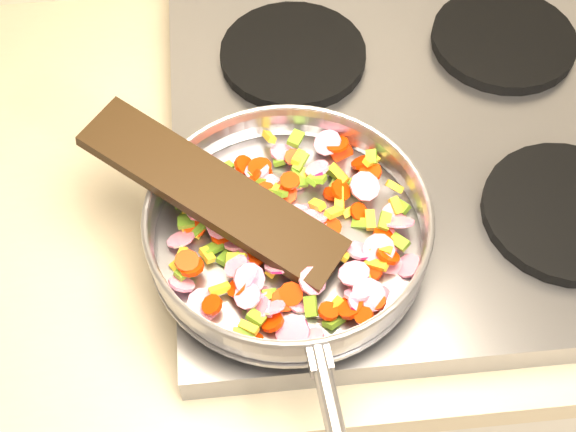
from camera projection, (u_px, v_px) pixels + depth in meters
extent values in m
cube|color=#939399|center=(417.00, 142.00, 0.99)|extent=(0.60, 0.60, 0.04)
cylinder|color=black|center=(319.00, 233.00, 0.88)|extent=(0.19, 0.19, 0.02)
cylinder|color=black|center=(567.00, 212.00, 0.90)|extent=(0.19, 0.19, 0.02)
cylinder|color=black|center=(293.00, 55.00, 1.04)|extent=(0.19, 0.19, 0.02)
cylinder|color=black|center=(504.00, 40.00, 1.06)|extent=(0.19, 0.19, 0.02)
cylinder|color=#9E9EA5|center=(288.00, 239.00, 0.87)|extent=(0.30, 0.30, 0.01)
torus|color=#9E9EA5|center=(288.00, 225.00, 0.84)|extent=(0.34, 0.34, 0.05)
torus|color=#9E9EA5|center=(288.00, 214.00, 0.83)|extent=(0.30, 0.30, 0.01)
cube|color=#9E9EA5|center=(319.00, 358.00, 0.75)|extent=(0.02, 0.03, 0.02)
cylinder|color=#DD1561|center=(255.00, 293.00, 0.82)|extent=(0.04, 0.03, 0.03)
cube|color=#649921|center=(371.00, 157.00, 0.90)|extent=(0.02, 0.02, 0.01)
cube|color=yellow|center=(370.00, 220.00, 0.87)|extent=(0.01, 0.02, 0.01)
cube|color=#649921|center=(201.00, 207.00, 0.87)|extent=(0.02, 0.02, 0.01)
cube|color=#649921|center=(256.00, 318.00, 0.79)|extent=(0.02, 0.02, 0.01)
cylinder|color=red|center=(338.00, 144.00, 0.91)|extent=(0.03, 0.04, 0.01)
cylinder|color=#DD1561|center=(399.00, 222.00, 0.85)|extent=(0.04, 0.04, 0.03)
cube|color=#649921|center=(359.00, 189.00, 0.89)|extent=(0.02, 0.02, 0.01)
cube|color=yellow|center=(339.00, 174.00, 0.88)|extent=(0.02, 0.03, 0.01)
cylinder|color=#DD1561|center=(241.00, 219.00, 0.87)|extent=(0.04, 0.04, 0.02)
cylinder|color=red|center=(233.00, 220.00, 0.86)|extent=(0.03, 0.03, 0.02)
cube|color=yellow|center=(206.00, 173.00, 0.90)|extent=(0.02, 0.02, 0.02)
cube|color=#649921|center=(270.00, 258.00, 0.84)|extent=(0.02, 0.03, 0.02)
cube|color=#649921|center=(334.00, 321.00, 0.80)|extent=(0.03, 0.02, 0.02)
cylinder|color=red|center=(351.00, 307.00, 0.80)|extent=(0.03, 0.03, 0.02)
cylinder|color=red|center=(359.00, 212.00, 0.87)|extent=(0.03, 0.03, 0.02)
cube|color=yellow|center=(302.00, 178.00, 0.90)|extent=(0.02, 0.03, 0.02)
cube|color=yellow|center=(248.00, 328.00, 0.78)|extent=(0.02, 0.02, 0.01)
cube|color=#649921|center=(296.00, 138.00, 0.92)|extent=(0.02, 0.03, 0.01)
cylinder|color=#DD1561|center=(357.00, 280.00, 0.83)|extent=(0.03, 0.04, 0.02)
cylinder|color=#DD1561|center=(317.00, 169.00, 0.89)|extent=(0.03, 0.03, 0.02)
cube|color=#649921|center=(240.00, 260.00, 0.83)|extent=(0.02, 0.02, 0.01)
cylinder|color=#DD1561|center=(280.00, 263.00, 0.82)|extent=(0.04, 0.04, 0.02)
cylinder|color=#DD1561|center=(293.00, 332.00, 0.79)|extent=(0.04, 0.04, 0.03)
cylinder|color=red|center=(339.00, 246.00, 0.85)|extent=(0.03, 0.03, 0.02)
cylinder|color=red|center=(387.00, 233.00, 0.85)|extent=(0.03, 0.03, 0.01)
cylinder|color=#DD1561|center=(236.00, 266.00, 0.82)|extent=(0.03, 0.03, 0.02)
cylinder|color=#DD1561|center=(379.00, 250.00, 0.83)|extent=(0.04, 0.05, 0.02)
cylinder|color=red|center=(238.00, 287.00, 0.81)|extent=(0.03, 0.03, 0.02)
cylinder|color=red|center=(363.00, 162.00, 0.91)|extent=(0.04, 0.03, 0.03)
cube|color=yellow|center=(181.00, 253.00, 0.84)|extent=(0.01, 0.02, 0.02)
cylinder|color=red|center=(284.00, 193.00, 0.89)|extent=(0.04, 0.03, 0.02)
cube|color=yellow|center=(362.00, 280.00, 0.82)|extent=(0.02, 0.01, 0.01)
cylinder|color=red|center=(253.00, 223.00, 0.86)|extent=(0.03, 0.02, 0.02)
cube|color=#649921|center=(226.00, 257.00, 0.84)|extent=(0.02, 0.02, 0.01)
cylinder|color=red|center=(320.00, 233.00, 0.86)|extent=(0.03, 0.03, 0.01)
cube|color=yellow|center=(199.00, 228.00, 0.86)|extent=(0.02, 0.02, 0.02)
cylinder|color=red|center=(364.00, 316.00, 0.78)|extent=(0.03, 0.03, 0.02)
cylinder|color=#DD1561|center=(296.00, 181.00, 0.90)|extent=(0.03, 0.03, 0.01)
cylinder|color=#DD1561|center=(181.00, 239.00, 0.85)|extent=(0.04, 0.03, 0.02)
cylinder|color=red|center=(212.00, 305.00, 0.80)|extent=(0.03, 0.03, 0.02)
cylinder|color=#DD1561|center=(237.00, 261.00, 0.83)|extent=(0.03, 0.04, 0.02)
cube|color=yellow|center=(269.00, 137.00, 0.92)|extent=(0.02, 0.02, 0.02)
cylinder|color=#DD1561|center=(246.00, 276.00, 0.81)|extent=(0.04, 0.04, 0.03)
cube|color=#649921|center=(399.00, 242.00, 0.84)|extent=(0.02, 0.02, 0.01)
cube|color=yellow|center=(371.00, 160.00, 0.90)|extent=(0.02, 0.02, 0.01)
cylinder|color=#DD1561|center=(276.00, 310.00, 0.81)|extent=(0.03, 0.04, 0.03)
cylinder|color=#DD1561|center=(358.00, 250.00, 0.84)|extent=(0.04, 0.03, 0.02)
cube|color=yellow|center=(188.00, 224.00, 0.87)|extent=(0.02, 0.02, 0.01)
cylinder|color=red|center=(218.00, 171.00, 0.90)|extent=(0.02, 0.02, 0.02)
cylinder|color=red|center=(221.00, 236.00, 0.85)|extent=(0.03, 0.03, 0.02)
cylinder|color=red|center=(329.00, 311.00, 0.80)|extent=(0.03, 0.03, 0.01)
cube|color=#649921|center=(280.00, 158.00, 0.92)|extent=(0.02, 0.02, 0.01)
cylinder|color=#DD1561|center=(310.00, 338.00, 0.78)|extent=(0.04, 0.04, 0.02)
cylinder|color=#DD1561|center=(268.00, 189.00, 0.89)|extent=(0.05, 0.04, 0.03)
cube|color=yellow|center=(273.00, 270.00, 0.83)|extent=(0.02, 0.02, 0.02)
cube|color=yellow|center=(351.00, 211.00, 0.88)|extent=(0.02, 0.02, 0.01)
cylinder|color=red|center=(376.00, 302.00, 0.80)|extent=(0.03, 0.03, 0.01)
cube|color=#649921|center=(317.00, 179.00, 0.88)|extent=(0.02, 0.02, 0.02)
cylinder|color=#DD1561|center=(299.00, 301.00, 0.81)|extent=(0.03, 0.03, 0.01)
cylinder|color=#DD1561|center=(394.00, 215.00, 0.88)|extent=(0.04, 0.04, 0.02)
cylinder|color=red|center=(224.00, 191.00, 0.88)|extent=(0.03, 0.03, 0.03)
cube|color=#649921|center=(385.00, 221.00, 0.85)|extent=(0.02, 0.02, 0.01)
cube|color=#649921|center=(236.00, 261.00, 0.84)|extent=(0.03, 0.02, 0.01)
cylinder|color=red|center=(384.00, 236.00, 0.85)|extent=(0.04, 0.04, 0.02)
cylinder|color=red|center=(263.00, 234.00, 0.84)|extent=(0.03, 0.03, 0.03)
cylinder|color=#DD1561|center=(248.00, 296.00, 0.80)|extent=(0.03, 0.03, 0.02)
cube|color=#649921|center=(314.00, 179.00, 0.88)|extent=(0.02, 0.02, 0.02)
cylinder|color=red|center=(264.00, 238.00, 0.84)|extent=(0.03, 0.03, 0.02)
cylinder|color=red|center=(187.00, 261.00, 0.82)|extent=(0.03, 0.03, 0.01)
cube|color=yellow|center=(237.00, 258.00, 0.83)|extent=(0.02, 0.02, 0.02)
cube|color=#649921|center=(212.00, 249.00, 0.85)|extent=(0.03, 0.03, 0.02)
cube|color=yellow|center=(180.00, 261.00, 0.84)|extent=(0.02, 0.02, 0.02)
cylinder|color=red|center=(245.00, 166.00, 0.91)|extent=(0.03, 0.03, 0.02)
cylinder|color=red|center=(230.00, 211.00, 0.87)|extent=(0.04, 0.04, 0.01)
cube|color=#649921|center=(311.00, 306.00, 0.80)|extent=(0.01, 0.02, 0.02)
cube|color=yellow|center=(281.00, 255.00, 0.82)|extent=(0.03, 0.02, 0.01)
cube|color=yellow|center=(265.00, 206.00, 0.86)|extent=(0.02, 0.02, 0.01)
cylinder|color=#DD1561|center=(361.00, 302.00, 0.80)|extent=(0.04, 0.04, 0.01)
cylinder|color=#DD1561|center=(383.00, 298.00, 0.82)|extent=(0.02, 0.03, 0.03)
cube|color=#649921|center=(256.00, 178.00, 0.89)|extent=(0.02, 0.02, 0.02)
cylinder|color=#DD1561|center=(204.00, 305.00, 0.81)|extent=(0.05, 0.05, 0.02)
cylinder|color=#DD1561|center=(182.00, 284.00, 0.82)|extent=(0.04, 0.04, 0.02)
cylinder|color=red|center=(341.00, 190.00, 0.87)|extent=(0.02, 0.03, 0.02)
cylinder|color=#DD1561|center=(258.00, 309.00, 0.80)|extent=(0.03, 0.04, 0.03)
cube|color=yellow|center=(339.00, 254.00, 0.83)|extent=(0.02, 0.02, 0.02)
cylinder|color=red|center=(191.00, 267.00, 0.82)|extent=(0.03, 0.03, 0.02)
cube|color=#649921|center=(204.00, 193.00, 0.87)|extent=(0.01, 0.02, 0.01)
cube|color=#649921|center=(253.00, 302.00, 0.81)|extent=(0.02, 0.02, 0.01)
cube|color=#649921|center=(401.00, 206.00, 0.88)|extent=(0.02, 0.02, 0.02)
cylinder|color=#DD1561|center=(312.00, 281.00, 0.81)|extent=(0.04, 0.03, 0.02)
cylinder|color=red|center=(291.00, 294.00, 0.81)|extent=(0.04, 0.03, 0.02)
cube|color=yellow|center=(308.00, 243.00, 0.84)|extent=(0.02, 0.02, 0.01)
cylinder|color=red|center=(254.00, 337.00, 0.79)|extent=(0.02, 0.02, 0.02)
cube|color=yellow|center=(207.00, 255.00, 0.84)|extent=(0.02, 0.02, 0.01)
cube|color=#649921|center=(301.00, 161.00, 0.90)|extent=(0.02, 0.02, 0.01)
cylinder|color=#DD1561|center=(312.00, 208.00, 0.88)|extent=(0.04, 0.04, 0.03)
cylinder|color=red|center=(254.00, 255.00, 0.84)|extent=(0.04, 0.04, 0.01)
cube|color=#649921|center=(232.00, 216.00, 0.86)|extent=(0.02, 0.03, 0.01)
cube|color=#649921|center=(271.00, 219.00, 0.85)|extent=(0.02, 0.02, 0.02)
cylinder|color=red|center=(388.00, 255.00, 0.83)|extent=(0.03, 0.03, 0.02)
cube|color=yellow|center=(317.00, 205.00, 0.86)|extent=(0.02, 0.02, 0.02)
cylinder|color=#DD1561|center=(368.00, 295.00, 0.80)|extent=(0.05, 0.04, 0.02)
cube|color=yellow|center=(304.00, 332.00, 0.79)|extent=(0.01, 0.02, 0.01)
cube|color=yellow|center=(192.00, 212.00, 0.87)|extent=(0.02, 0.01, 0.01)
cylinder|color=#DD1561|center=(274.00, 307.00, 0.80)|extent=(0.03, 0.03, 0.02)
cube|color=yellow|center=(395.00, 186.00, 0.88)|extent=(0.02, 0.02, 0.02)
cube|color=#649921|center=(299.00, 178.00, 0.90)|extent=(0.02, 0.03, 0.01)
cylinder|color=red|center=(260.00, 167.00, 0.90)|extent=(0.04, 0.04, 0.01)
cylinder|color=red|center=(284.00, 300.00, 0.81)|extent=(0.03, 0.03, 0.02)
cube|color=yellow|center=(396.00, 206.00, 0.88)|extent=(0.02, 0.02, 0.01)
cube|color=#649921|center=(336.00, 174.00, 0.90)|extent=(0.02, 0.02, 0.02)
cylinder|color=#DD1561|center=(354.00, 273.00, 0.81)|extent=(0.04, 0.04, 0.01)
cube|color=yellow|center=(334.00, 212.00, 0.86)|extent=(0.02, 0.02, 0.01)
cylinder|color=red|center=(252.00, 177.00, 0.89)|extent=(0.02, 0.03, 0.02)
cylinder|color=red|center=(290.00, 181.00, 0.88)|extent=(0.03, 0.03, 0.01)
cylinder|color=#DD1561|center=(249.00, 279.00, 0.81)|extent=(0.05, 0.04, 0.03)
cube|color=yellow|center=(376.00, 264.00, 0.83)|extent=(0.03, 0.02, 0.02)
cube|color=#649921|center=(338.00, 182.00, 0.90)|extent=(0.02, 0.03, 0.02)
cylinder|color=red|center=(332.00, 194.00, 0.89)|extent=(0.03, 0.03, 0.01)
cube|color=yellow|center=(206.00, 168.00, 0.89)|extent=(0.02, 0.01, 0.01)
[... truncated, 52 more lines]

